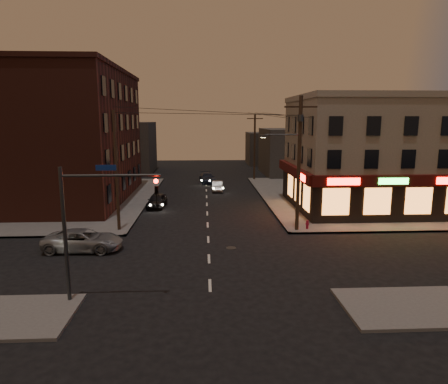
{
  "coord_description": "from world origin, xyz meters",
  "views": [
    {
      "loc": [
        -0.25,
        -23.42,
        8.47
      ],
      "look_at": [
        1.2,
        5.35,
        3.2
      ],
      "focal_mm": 32.0,
      "sensor_mm": 36.0,
      "label": 1
    }
  ],
  "objects": [
    {
      "name": "ground",
      "position": [
        0.0,
        0.0,
        0.0
      ],
      "size": [
        120.0,
        120.0,
        0.0
      ],
      "primitive_type": "plane",
      "color": "black",
      "rests_on": "ground"
    },
    {
      "name": "utility_pole_main",
      "position": [
        6.68,
        5.8,
        5.76
      ],
      "size": [
        4.2,
        0.44,
        10.0
      ],
      "color": "#382619",
      "rests_on": "sidewalk_ne"
    },
    {
      "name": "bg_building_nw",
      "position": [
        -13.0,
        42.0,
        4.0
      ],
      "size": [
        9.0,
        10.0,
        8.0
      ],
      "primitive_type": "cube",
      "color": "#3F3D3A",
      "rests_on": "ground"
    },
    {
      "name": "bg_building_ne_a",
      "position": [
        14.0,
        38.0,
        3.5
      ],
      "size": [
        10.0,
        12.0,
        7.0
      ],
      "primitive_type": "cube",
      "color": "#3F3D3A",
      "rests_on": "ground"
    },
    {
      "name": "traffic_signal",
      "position": [
        -5.57,
        -5.6,
        4.16
      ],
      "size": [
        4.49,
        0.32,
        6.47
      ],
      "color": "#333538",
      "rests_on": "ground"
    },
    {
      "name": "sidewalk_ne",
      "position": [
        18.0,
        19.0,
        0.07
      ],
      "size": [
        24.0,
        28.0,
        0.15
      ],
      "primitive_type": "cube",
      "color": "#514F4C",
      "rests_on": "ground"
    },
    {
      "name": "sedan_mid",
      "position": [
        1.32,
        23.49,
        0.6
      ],
      "size": [
        1.37,
        3.65,
        1.19
      ],
      "primitive_type": "imported",
      "rotation": [
        0.0,
        0.0,
        -0.03
      ],
      "color": "slate",
      "rests_on": "ground"
    },
    {
      "name": "suv_cross",
      "position": [
        -8.18,
        2.01,
        0.7
      ],
      "size": [
        5.12,
        2.52,
        1.4
      ],
      "primitive_type": "imported",
      "rotation": [
        0.0,
        0.0,
        1.53
      ],
      "color": "gray",
      "rests_on": "ground"
    },
    {
      "name": "utility_pole_west",
      "position": [
        -6.8,
        6.5,
        4.65
      ],
      "size": [
        0.24,
        0.24,
        9.0
      ],
      "primitive_type": "cylinder",
      "color": "#382619",
      "rests_on": "sidewalk_nw"
    },
    {
      "name": "brick_apartment",
      "position": [
        -14.5,
        19.0,
        6.65
      ],
      "size": [
        12.0,
        20.0,
        13.0
      ],
      "primitive_type": "cube",
      "color": "#4C2118",
      "rests_on": "sidewalk_nw"
    },
    {
      "name": "bg_building_ne_b",
      "position": [
        12.0,
        52.0,
        3.0
      ],
      "size": [
        8.0,
        8.0,
        6.0
      ],
      "primitive_type": "cube",
      "color": "#3F3D3A",
      "rests_on": "ground"
    },
    {
      "name": "sidewalk_nw",
      "position": [
        -18.0,
        19.0,
        0.07
      ],
      "size": [
        24.0,
        28.0,
        0.15
      ],
      "primitive_type": "cube",
      "color": "#514F4C",
      "rests_on": "ground"
    },
    {
      "name": "sedan_near",
      "position": [
        -4.87,
        14.85,
        0.67
      ],
      "size": [
        1.94,
        4.04,
        1.33
      ],
      "primitive_type": "imported",
      "rotation": [
        0.0,
        0.0,
        -0.1
      ],
      "color": "black",
      "rests_on": "ground"
    },
    {
      "name": "pizza_building",
      "position": [
        15.93,
        13.43,
        5.35
      ],
      "size": [
        15.85,
        12.85,
        10.5
      ],
      "color": "tan",
      "rests_on": "sidewalk_ne"
    },
    {
      "name": "sedan_far",
      "position": [
        0.16,
        29.91,
        0.66
      ],
      "size": [
        2.32,
        4.72,
        1.32
      ],
      "primitive_type": "imported",
      "rotation": [
        0.0,
        0.0,
        0.11
      ],
      "color": "#182030",
      "rests_on": "ground"
    },
    {
      "name": "utility_pole_far",
      "position": [
        6.8,
        32.0,
        4.65
      ],
      "size": [
        0.26,
        0.26,
        9.0
      ],
      "primitive_type": "cylinder",
      "color": "#382619",
      "rests_on": "sidewalk_ne"
    },
    {
      "name": "fire_hydrant",
      "position": [
        7.67,
        6.0,
        0.52
      ],
      "size": [
        0.31,
        0.31,
        0.67
      ],
      "rotation": [
        0.0,
        0.0,
        -0.42
      ],
      "color": "maroon",
      "rests_on": "sidewalk_ne"
    }
  ]
}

